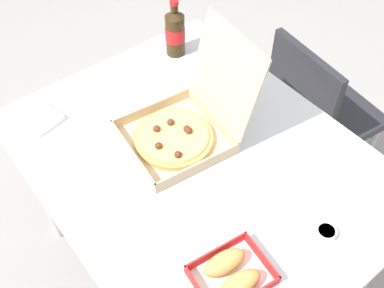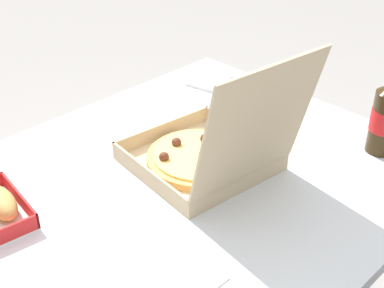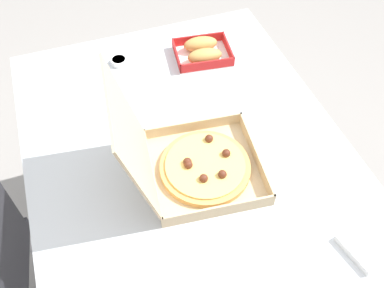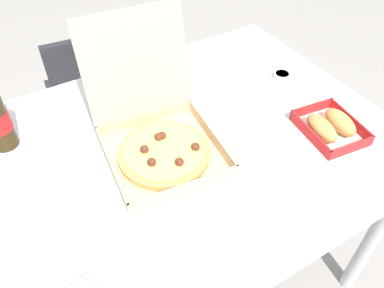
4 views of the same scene
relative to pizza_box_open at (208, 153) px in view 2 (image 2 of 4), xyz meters
name	(u,v)px [view 2 (image 2 of 4)]	position (x,y,z in m)	size (l,w,h in m)	color
dining_table	(177,213)	(0.09, -0.01, -0.13)	(1.17, 0.92, 0.76)	silver
pizza_box_open	(208,153)	(0.00, 0.00, 0.00)	(0.34, 0.40, 0.34)	tan
paper_menu	(159,287)	(0.33, 0.19, -0.05)	(0.21, 0.15, 0.00)	white
napkin_pile	(209,80)	(-0.35, -0.33, -0.04)	(0.11, 0.11, 0.02)	white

